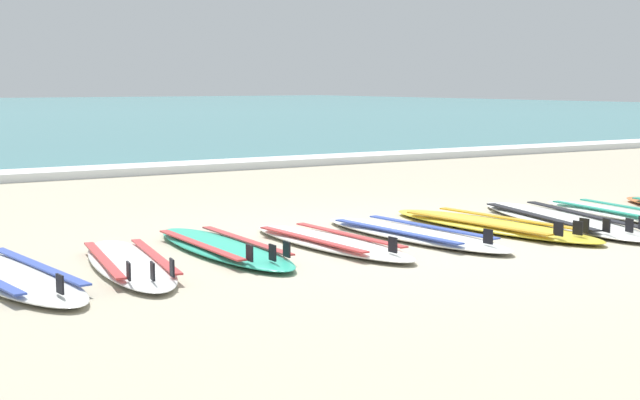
# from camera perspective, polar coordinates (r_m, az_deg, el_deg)

# --- Properties ---
(ground_plane) EXTENTS (80.00, 80.00, 0.00)m
(ground_plane) POSITION_cam_1_polar(r_m,az_deg,el_deg) (7.43, 6.56, -2.43)
(ground_plane) COLOR #B7AD93
(wave_foam_strip) EXTENTS (80.00, 0.73, 0.11)m
(wave_foam_strip) POSITION_cam_1_polar(r_m,az_deg,el_deg) (12.98, -11.13, 1.88)
(wave_foam_strip) COLOR white
(wave_foam_strip) RESTS_ON ground
(surfboard_1) EXTENTS (0.77, 2.20, 0.18)m
(surfboard_1) POSITION_cam_1_polar(r_m,az_deg,el_deg) (6.17, -18.75, -4.43)
(surfboard_1) COLOR silver
(surfboard_1) RESTS_ON ground
(surfboard_2) EXTENTS (0.80, 1.98, 0.18)m
(surfboard_2) POSITION_cam_1_polar(r_m,az_deg,el_deg) (6.36, -11.72, -3.85)
(surfboard_2) COLOR white
(surfboard_2) RESTS_ON ground
(surfboard_3) EXTENTS (0.55, 2.05, 0.18)m
(surfboard_3) POSITION_cam_1_polar(r_m,az_deg,el_deg) (6.85, -6.05, -2.94)
(surfboard_3) COLOR #2DB793
(surfboard_3) RESTS_ON ground
(surfboard_4) EXTENTS (0.59, 1.98, 0.18)m
(surfboard_4) POSITION_cam_1_polar(r_m,az_deg,el_deg) (7.05, 0.62, -2.61)
(surfboard_4) COLOR silver
(surfboard_4) RESTS_ON ground
(surfboard_5) EXTENTS (0.69, 2.14, 0.18)m
(surfboard_5) POSITION_cam_1_polar(r_m,az_deg,el_deg) (7.46, 5.78, -2.09)
(surfboard_5) COLOR silver
(surfboard_5) RESTS_ON ground
(surfboard_6) EXTENTS (0.77, 2.34, 0.18)m
(surfboard_6) POSITION_cam_1_polar(r_m,az_deg,el_deg) (8.01, 10.59, -1.53)
(surfboard_6) COLOR yellow
(surfboard_6) RESTS_ON ground
(surfboard_7) EXTENTS (1.18, 2.56, 0.18)m
(surfboard_7) POSITION_cam_1_polar(r_m,az_deg,el_deg) (8.48, 14.69, -1.17)
(surfboard_7) COLOR silver
(surfboard_7) RESTS_ON ground
(surfboard_8) EXTENTS (0.70, 1.97, 0.18)m
(surfboard_8) POSITION_cam_1_polar(r_m,az_deg,el_deg) (9.05, 17.94, -0.76)
(surfboard_8) COLOR white
(surfboard_8) RESTS_ON ground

